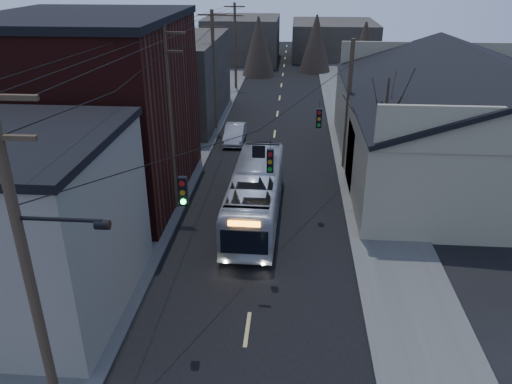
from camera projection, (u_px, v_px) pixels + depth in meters
road_surface at (273, 142)px, 38.91m from camera, size 9.00×110.00×0.02m
sidewalk_left at (191, 139)px, 39.34m from camera, size 4.00×110.00×0.12m
sidewalk_right at (358, 143)px, 38.43m from camera, size 4.00×110.00×0.12m
building_clapboard at (15, 227)px, 19.06m from camera, size 8.00×8.00×7.00m
building_brick at (92, 111)px, 28.47m from camera, size 10.00×12.00×10.00m
building_left_far at (169, 79)px, 43.56m from camera, size 9.00×14.00×7.00m
warehouse at (471, 132)px, 32.35m from camera, size 16.16×20.60×7.73m
building_far_left at (242, 39)px, 69.80m from camera, size 10.00×12.00×6.00m
building_far_right at (333, 39)px, 73.63m from camera, size 12.00×14.00×5.00m
bare_tree at (382, 142)px, 27.90m from camera, size 0.40×0.40×7.20m
utility_lines at (222, 97)px, 31.76m from camera, size 11.24×45.28×10.50m
bus at (256, 194)px, 26.64m from camera, size 2.65×10.55×2.93m
parked_car at (235, 134)px, 38.63m from camera, size 1.48×4.17×1.37m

